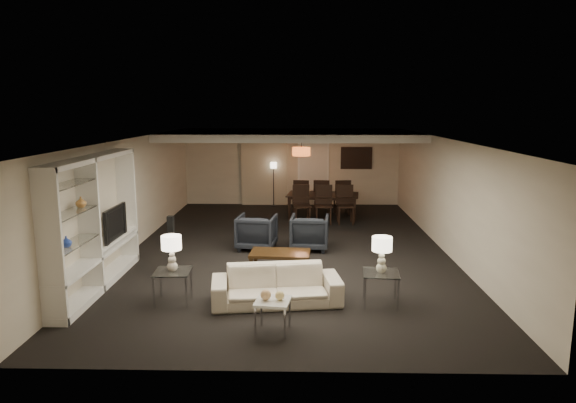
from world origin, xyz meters
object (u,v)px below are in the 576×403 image
(armchair_left, at_px, (257,232))
(vase_blue, at_px, (66,242))
(table_lamp_left, at_px, (172,253))
(chair_fl, at_px, (302,197))
(pendant_light, at_px, (301,152))
(floor_lamp, at_px, (274,184))
(coffee_table, at_px, (280,262))
(side_table_left, at_px, (173,287))
(floor_speaker, at_px, (171,243))
(chair_nm, at_px, (324,205))
(dining_table, at_px, (323,206))
(vase_amber, at_px, (81,202))
(television, at_px, (110,223))
(chair_nl, at_px, (302,205))
(chair_nr, at_px, (345,205))
(sofa, at_px, (276,285))
(armchair_right, at_px, (310,232))
(chair_fr, at_px, (342,197))
(side_table_right, at_px, (381,288))
(marble_table, at_px, (273,316))
(chair_fm, at_px, (322,197))

(armchair_left, bearing_deg, vase_blue, 62.97)
(table_lamp_left, distance_m, chair_fl, 7.52)
(pendant_light, height_order, floor_lamp, pendant_light)
(coffee_table, height_order, side_table_left, side_table_left)
(floor_speaker, xyz_separation_m, chair_nm, (3.18, 4.18, -0.01))
(armchair_left, relative_size, dining_table, 0.42)
(vase_amber, bearing_deg, television, 88.44)
(chair_nl, bearing_deg, television, -135.24)
(chair_nr, distance_m, floor_lamp, 3.33)
(pendant_light, relative_size, sofa, 0.25)
(vase_amber, distance_m, chair_nl, 6.90)
(coffee_table, bearing_deg, armchair_right, 70.56)
(chair_fr, bearing_deg, side_table_left, 60.40)
(armchair_right, xyz_separation_m, side_table_right, (1.10, -3.30, -0.12))
(floor_speaker, bearing_deg, dining_table, 59.79)
(dining_table, bearing_deg, chair_nm, -83.33)
(side_table_left, bearing_deg, armchair_right, 55.12)
(chair_nl, height_order, chair_nr, same)
(coffee_table, bearing_deg, marble_table, -90.00)
(side_table_left, xyz_separation_m, floor_speaker, (-0.45, 1.72, 0.27))
(armchair_left, height_order, chair_nm, chair_nm)
(sofa, distance_m, table_lamp_left, 1.78)
(armchair_right, distance_m, vase_blue, 5.40)
(sofa, distance_m, chair_fr, 7.39)
(floor_lamp, bearing_deg, chair_nl, -70.40)
(side_table_right, xyz_separation_m, chair_fr, (-0.07, 7.21, 0.26))
(marble_table, distance_m, chair_nr, 7.20)
(vase_amber, relative_size, chair_nm, 0.17)
(vase_amber, relative_size, chair_fl, 0.17)
(marble_table, bearing_deg, table_lamp_left, 147.09)
(vase_amber, height_order, chair_nr, vase_amber)
(vase_amber, bearing_deg, floor_speaker, 56.24)
(side_table_left, distance_m, side_table_right, 3.40)
(vase_amber, distance_m, chair_fl, 8.02)
(chair_fm, bearing_deg, armchair_right, 89.49)
(chair_nr, relative_size, chair_fl, 1.00)
(sofa, distance_m, chair_nr, 6.13)
(television, distance_m, chair_nr, 6.71)
(coffee_table, height_order, chair_fl, chair_fl)
(side_table_left, distance_m, chair_fm, 7.71)
(pendant_light, bearing_deg, vase_blue, -116.49)
(side_table_left, distance_m, chair_nr, 6.79)
(table_lamp_left, relative_size, chair_fr, 0.56)
(marble_table, distance_m, chair_nm, 7.09)
(coffee_table, distance_m, chair_nm, 4.44)
(armchair_left, xyz_separation_m, chair_nr, (2.23, 2.61, 0.14))
(vase_amber, distance_m, dining_table, 7.79)
(floor_speaker, distance_m, floor_lamp, 6.96)
(marble_table, relative_size, dining_table, 0.24)
(chair_nl, xyz_separation_m, floor_lamp, (-0.91, 2.57, 0.19))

